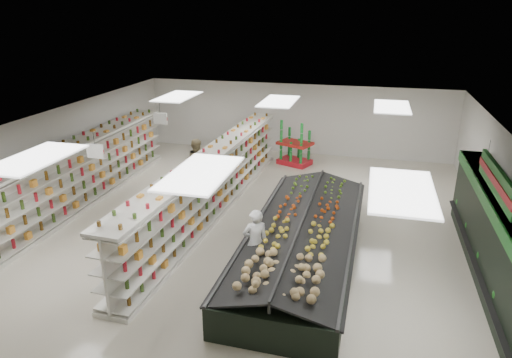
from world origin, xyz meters
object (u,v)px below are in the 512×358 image
(produce_island, at_px, (303,238))
(shopper_main, at_px, (255,242))
(soda_endcap, at_px, (295,145))
(gondola_center, at_px, (212,185))
(shopper_background, at_px, (198,163))
(gondola_left, at_px, (60,187))

(produce_island, relative_size, shopper_main, 4.44)
(produce_island, relative_size, soda_endcap, 4.47)
(gondola_center, bearing_deg, soda_endcap, 75.01)
(soda_endcap, xyz_separation_m, shopper_background, (-3.08, -3.50, 0.07))
(gondola_center, xyz_separation_m, shopper_main, (2.30, -3.31, -0.05))
(produce_island, bearing_deg, shopper_background, 137.83)
(gondola_center, relative_size, shopper_main, 6.68)
(produce_island, distance_m, shopper_background, 6.25)
(gondola_center, bearing_deg, shopper_background, 124.91)
(soda_endcap, relative_size, shopper_main, 0.99)
(soda_endcap, height_order, shopper_main, shopper_main)
(produce_island, xyz_separation_m, shopper_background, (-4.62, 4.19, 0.40))
(soda_endcap, height_order, shopper_background, shopper_background)
(gondola_left, height_order, gondola_center, gondola_left)
(gondola_center, height_order, produce_island, gondola_center)
(shopper_background, bearing_deg, gondola_center, -137.45)
(produce_island, distance_m, soda_endcap, 7.85)
(gondola_left, distance_m, shopper_background, 4.87)
(gondola_left, bearing_deg, produce_island, -4.65)
(gondola_center, bearing_deg, shopper_main, -52.52)
(shopper_main, bearing_deg, gondola_left, -43.35)
(gondola_center, bearing_deg, gondola_left, -159.10)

